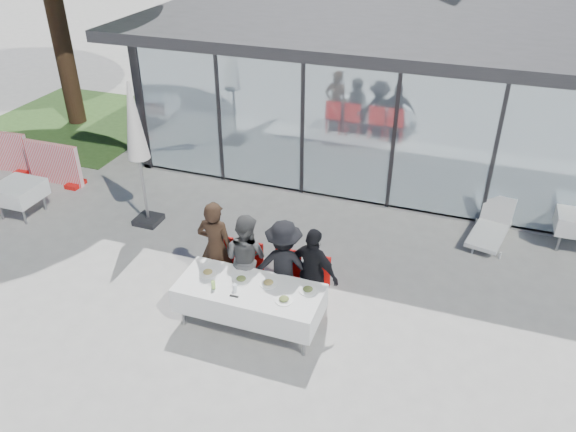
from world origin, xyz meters
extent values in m
plane|color=#9B9993|center=(0.00, 0.00, 0.00)|extent=(90.00, 90.00, 0.00)
cube|color=gray|center=(2.00, 8.00, 0.05)|extent=(14.00, 8.00, 0.10)
cube|color=black|center=(2.00, 11.90, 1.60)|extent=(14.00, 0.20, 3.20)
cube|color=black|center=(-4.90, 8.00, 1.60)|extent=(0.20, 8.00, 3.20)
cube|color=silver|center=(2.00, 4.03, 1.60)|extent=(13.60, 0.06, 3.10)
cube|color=#2D2D30|center=(2.00, 7.60, 3.32)|extent=(14.80, 8.80, 0.24)
cube|color=#262628|center=(-4.80, 4.03, 1.60)|extent=(0.08, 0.10, 3.10)
cube|color=#262628|center=(-2.86, 4.03, 1.60)|extent=(0.08, 0.10, 3.10)
cube|color=#262628|center=(-0.91, 4.03, 1.60)|extent=(0.08, 0.10, 3.10)
cube|color=#262628|center=(1.03, 4.03, 1.60)|extent=(0.08, 0.10, 3.10)
cube|color=#262628|center=(2.97, 4.03, 1.60)|extent=(0.08, 0.10, 3.10)
cube|color=red|center=(-0.50, 6.50, 0.45)|extent=(0.45, 0.45, 0.90)
cube|color=red|center=(1.00, 7.00, 0.45)|extent=(0.45, 0.45, 0.90)
cube|color=red|center=(3.50, 6.50, 0.45)|extent=(0.45, 0.45, 0.90)
cube|color=white|center=(-0.31, -0.39, 0.54)|extent=(2.26, 0.96, 0.42)
cylinder|color=gray|center=(-1.31, -0.74, 0.35)|extent=(0.06, 0.06, 0.71)
cylinder|color=gray|center=(0.69, -0.74, 0.35)|extent=(0.06, 0.06, 0.71)
cylinder|color=gray|center=(-1.31, -0.04, 0.35)|extent=(0.06, 0.06, 0.71)
cylinder|color=gray|center=(0.69, -0.04, 0.35)|extent=(0.06, 0.06, 0.71)
imported|color=#312015|center=(-1.18, 0.25, 0.87)|extent=(0.65, 0.65, 1.74)
cube|color=red|center=(-1.18, 0.27, 0.45)|extent=(0.44, 0.44, 0.05)
cube|color=red|center=(-1.18, 0.47, 0.70)|extent=(0.44, 0.04, 0.55)
cylinder|color=red|center=(-1.36, 0.09, 0.21)|extent=(0.04, 0.04, 0.43)
cylinder|color=red|center=(-1.00, 0.09, 0.21)|extent=(0.04, 0.04, 0.43)
cylinder|color=red|center=(-1.36, 0.45, 0.21)|extent=(0.04, 0.04, 0.43)
cylinder|color=red|center=(-1.00, 0.45, 0.21)|extent=(0.04, 0.04, 0.43)
imported|color=#4F4F4F|center=(-0.64, 0.25, 0.80)|extent=(0.92, 0.92, 1.59)
cube|color=red|center=(-0.64, 0.27, 0.45)|extent=(0.44, 0.44, 0.05)
cube|color=red|center=(-0.64, 0.47, 0.70)|extent=(0.44, 0.04, 0.55)
cylinder|color=red|center=(-0.82, 0.09, 0.21)|extent=(0.04, 0.04, 0.43)
cylinder|color=red|center=(-0.46, 0.09, 0.21)|extent=(0.04, 0.04, 0.43)
cylinder|color=red|center=(-0.82, 0.45, 0.21)|extent=(0.04, 0.04, 0.43)
cylinder|color=red|center=(-0.46, 0.45, 0.21)|extent=(0.04, 0.04, 0.43)
imported|color=black|center=(0.02, 0.25, 0.80)|extent=(1.22, 1.22, 1.60)
cube|color=red|center=(0.02, 0.27, 0.45)|extent=(0.44, 0.44, 0.05)
cube|color=red|center=(0.02, 0.47, 0.70)|extent=(0.44, 0.04, 0.55)
cylinder|color=red|center=(-0.16, 0.09, 0.21)|extent=(0.04, 0.04, 0.43)
cylinder|color=red|center=(0.20, 0.09, 0.21)|extent=(0.04, 0.04, 0.43)
cylinder|color=red|center=(-0.16, 0.45, 0.21)|extent=(0.04, 0.04, 0.43)
cylinder|color=red|center=(0.20, 0.45, 0.21)|extent=(0.04, 0.04, 0.43)
imported|color=black|center=(0.52, 0.25, 0.78)|extent=(1.17, 1.17, 1.57)
cube|color=red|center=(0.52, 0.27, 0.45)|extent=(0.44, 0.44, 0.05)
cube|color=red|center=(0.52, 0.47, 0.70)|extent=(0.44, 0.04, 0.55)
cylinder|color=red|center=(0.34, 0.09, 0.21)|extent=(0.04, 0.04, 0.43)
cylinder|color=red|center=(0.70, 0.09, 0.21)|extent=(0.04, 0.04, 0.43)
cylinder|color=red|center=(0.34, 0.45, 0.21)|extent=(0.04, 0.04, 0.43)
cylinder|color=red|center=(0.70, 0.45, 0.21)|extent=(0.04, 0.04, 0.43)
cylinder|color=white|center=(-1.06, -0.29, 0.76)|extent=(0.28, 0.28, 0.01)
ellipsoid|color=tan|center=(-1.06, -0.29, 0.79)|extent=(0.15, 0.15, 0.05)
cylinder|color=white|center=(-0.49, -0.28, 0.76)|extent=(0.28, 0.28, 0.01)
ellipsoid|color=#365A21|center=(-0.49, -0.28, 0.79)|extent=(0.15, 0.15, 0.05)
cylinder|color=white|center=(-0.06, -0.22, 0.76)|extent=(0.28, 0.28, 0.01)
ellipsoid|color=tan|center=(-0.06, -0.22, 0.79)|extent=(0.15, 0.15, 0.05)
cylinder|color=white|center=(0.56, -0.18, 0.76)|extent=(0.28, 0.28, 0.01)
ellipsoid|color=#365A21|center=(0.56, -0.18, 0.79)|extent=(0.15, 0.15, 0.05)
cylinder|color=white|center=(0.30, -0.52, 0.76)|extent=(0.28, 0.28, 0.01)
ellipsoid|color=#365A21|center=(0.30, -0.52, 0.79)|extent=(0.15, 0.15, 0.05)
cylinder|color=#8FBF4F|center=(-0.82, -0.59, 0.82)|extent=(0.06, 0.06, 0.13)
cylinder|color=silver|center=(-0.49, -0.52, 0.80)|extent=(0.07, 0.07, 0.10)
cube|color=black|center=(-0.44, -0.67, 0.76)|extent=(0.14, 0.03, 0.01)
cube|color=white|center=(-6.17, 1.18, 0.56)|extent=(0.86, 0.86, 0.36)
cylinder|color=gray|center=(-5.87, 0.88, 0.36)|extent=(0.05, 0.05, 0.72)
cylinder|color=gray|center=(-6.47, 1.48, 0.36)|extent=(0.05, 0.05, 0.72)
cylinder|color=gray|center=(-5.87, 1.48, 0.36)|extent=(0.05, 0.05, 0.72)
cylinder|color=gray|center=(4.41, 3.48, 0.36)|extent=(0.05, 0.05, 0.72)
cylinder|color=gray|center=(4.41, 4.08, 0.36)|extent=(0.05, 0.05, 0.72)
cube|color=black|center=(-3.52, 1.78, 0.06)|extent=(0.50, 0.50, 0.12)
cylinder|color=gray|center=(-3.52, 1.78, 1.35)|extent=(0.06, 0.06, 2.70)
cone|color=silver|center=(-3.52, 1.78, 2.23)|extent=(0.44, 0.44, 1.53)
cube|color=red|center=(-6.48, 2.62, 0.50)|extent=(1.40, 0.12, 1.00)
cube|color=red|center=(-6.98, 2.62, 0.05)|extent=(0.30, 0.45, 0.10)
cube|color=red|center=(-5.98, 2.62, 0.05)|extent=(0.30, 0.45, 0.10)
cube|color=red|center=(-8.08, 2.77, 0.50)|extent=(1.40, 0.22, 1.00)
cube|color=red|center=(-7.58, 2.77, 0.05)|extent=(0.30, 0.45, 0.10)
cube|color=silver|center=(3.14, 3.40, 0.18)|extent=(0.85, 1.40, 0.08)
cube|color=silver|center=(3.25, 3.94, 0.45)|extent=(0.64, 0.38, 0.54)
cylinder|color=silver|center=(2.89, 2.85, 0.07)|extent=(0.04, 0.04, 0.14)
cylinder|color=silver|center=(3.39, 2.85, 0.07)|extent=(0.04, 0.04, 0.14)
cylinder|color=silver|center=(2.89, 3.95, 0.07)|extent=(0.04, 0.04, 0.14)
cylinder|color=silver|center=(3.39, 3.95, 0.07)|extent=(0.04, 0.04, 0.14)
cylinder|color=#382316|center=(-8.50, 6.00, 2.20)|extent=(0.50, 0.50, 4.40)
cylinder|color=#382316|center=(0.50, 13.00, 1.00)|extent=(0.44, 0.44, 2.00)
cube|color=#385926|center=(-8.50, 6.00, 0.01)|extent=(5.00, 5.00, 0.02)
camera|label=1|loc=(2.52, -6.60, 6.10)|focal=35.00mm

